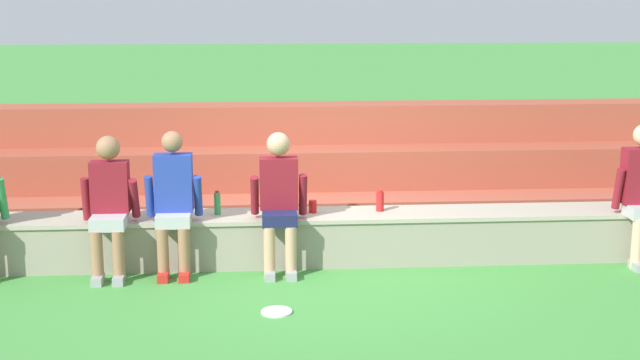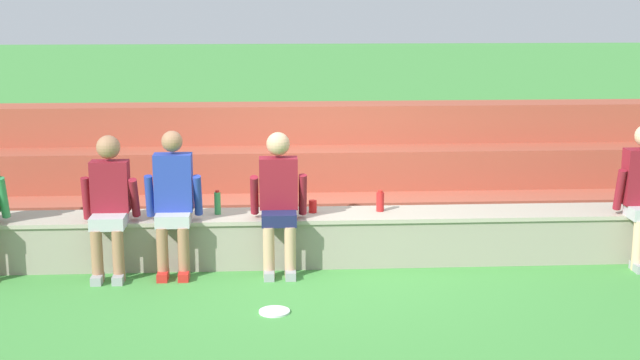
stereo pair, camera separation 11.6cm
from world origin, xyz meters
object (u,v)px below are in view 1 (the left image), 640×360
person_left_of_center (109,202)px  water_bottle_near_right (380,201)px  plastic_cup_right_end (313,206)px  frisbee (277,312)px  water_bottle_center_gap (217,203)px  person_center (173,199)px  person_right_of_center (279,197)px

person_left_of_center → water_bottle_near_right: bearing=7.6°
plastic_cup_right_end → water_bottle_near_right: bearing=1.1°
water_bottle_near_right → plastic_cup_right_end: (-0.69, -0.01, -0.04)m
person_left_of_center → frisbee: bearing=-36.3°
water_bottle_near_right → water_bottle_center_gap: bearing=-179.2°
person_center → plastic_cup_right_end: (1.36, 0.33, -0.18)m
water_bottle_near_right → plastic_cup_right_end: water_bottle_near_right is taller
person_center → water_bottle_near_right: person_center is taller
person_center → frisbee: 1.68m
person_center → person_left_of_center: bearing=-178.9°
person_left_of_center → person_right_of_center: 1.63m
water_bottle_near_right → frisbee: size_ratio=0.82×
person_left_of_center → person_center: size_ratio=0.97×
person_center → person_right_of_center: 1.02m
person_left_of_center → plastic_cup_right_end: 2.01m
person_right_of_center → frisbee: size_ratio=5.12×
person_left_of_center → water_bottle_center_gap: 1.07m
water_bottle_center_gap → plastic_cup_right_end: size_ratio=1.97×
person_center → plastic_cup_right_end: person_center is taller
water_bottle_near_right → frisbee: water_bottle_near_right is taller
person_left_of_center → person_right_of_center: (1.63, 0.03, 0.01)m
person_right_of_center → person_left_of_center: bearing=-178.9°
frisbee → person_center: bearing=129.5°
person_left_of_center → person_right_of_center: size_ratio=0.99×
water_bottle_center_gap → person_left_of_center: bearing=-161.9°
person_left_of_center → water_bottle_center_gap: size_ratio=5.52×
plastic_cup_right_end → person_right_of_center: bearing=-138.2°
person_right_of_center → water_bottle_near_right: bearing=17.3°
person_center → water_bottle_near_right: 2.09m
person_center → water_bottle_center_gap: size_ratio=5.69×
water_bottle_center_gap → plastic_cup_right_end: bearing=0.6°
person_center → water_bottle_center_gap: person_center is taller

